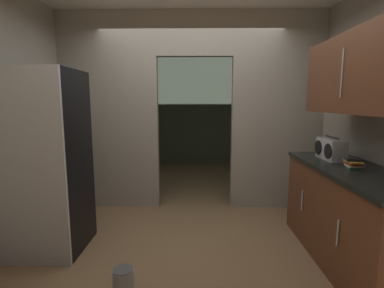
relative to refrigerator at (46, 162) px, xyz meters
name	(u,v)px	position (x,y,z in m)	size (l,w,h in m)	color
ground	(189,248)	(1.44, 0.02, -0.92)	(20.00, 20.00, 0.00)	brown
kitchen_partition	(190,106)	(1.43, 1.27, 0.54)	(3.68, 0.12, 2.75)	#9E998C
adjoining_room_shell	(193,109)	(1.44, 3.42, 0.46)	(3.68, 3.18, 2.75)	slate
refrigerator	(46,162)	(0.00, 0.00, 0.00)	(0.70, 0.72, 1.84)	black
lower_cabinet_run	(351,217)	(2.96, -0.24, -0.46)	(0.64, 1.77, 0.92)	brown
upper_cabinet_counterside	(363,73)	(2.96, -0.24, 0.85)	(0.36, 1.59, 0.70)	brown
boombox	(331,149)	(2.93, 0.18, 0.11)	(0.17, 0.39, 0.25)	#B2B2B7
book_stack	(353,163)	(2.94, -0.25, 0.06)	(0.14, 0.16, 0.10)	#388C47
paint_can	(123,280)	(0.93, -0.69, -0.82)	(0.17, 0.17, 0.19)	#99999E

